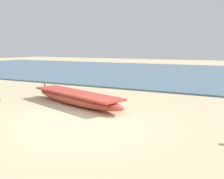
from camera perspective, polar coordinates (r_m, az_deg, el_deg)
ground at (r=7.59m, az=-7.83°, el=-7.11°), size 80.00×80.00×0.00m
sea_water at (r=22.46m, az=17.07°, el=3.32°), size 60.00×20.00×0.08m
fishing_boat_0 at (r=9.99m, az=-7.69°, el=-1.74°), size 4.97×2.47×0.65m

